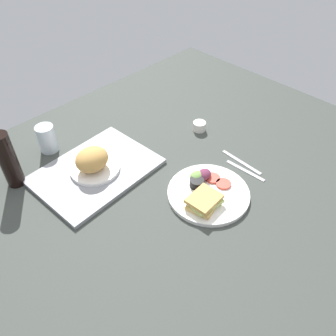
{
  "coord_description": "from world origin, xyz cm",
  "views": [
    {
      "loc": [
        -65.82,
        -64.48,
        92.61
      ],
      "look_at": [
        2.0,
        3.0,
        4.0
      ],
      "focal_mm": 37.02,
      "sensor_mm": 36.0,
      "label": 1
    }
  ],
  "objects_px": {
    "drinking_glass": "(47,139)",
    "serving_tray": "(96,171)",
    "bread_plate_near": "(93,162)",
    "knife": "(241,162)",
    "plate_with_salad": "(207,192)",
    "fork": "(245,170)",
    "soda_bottle": "(8,160)",
    "espresso_cup": "(199,126)"
  },
  "relations": [
    {
      "from": "serving_tray",
      "to": "fork",
      "type": "distance_m",
      "value": 0.58
    },
    {
      "from": "bread_plate_near",
      "to": "plate_with_salad",
      "type": "relative_size",
      "value": 0.64
    },
    {
      "from": "bread_plate_near",
      "to": "espresso_cup",
      "type": "height_order",
      "value": "bread_plate_near"
    },
    {
      "from": "drinking_glass",
      "to": "espresso_cup",
      "type": "bearing_deg",
      "value": -32.76
    },
    {
      "from": "soda_bottle",
      "to": "drinking_glass",
      "type": "bearing_deg",
      "value": 23.47
    },
    {
      "from": "espresso_cup",
      "to": "bread_plate_near",
      "type": "bearing_deg",
      "value": 168.63
    },
    {
      "from": "plate_with_salad",
      "to": "espresso_cup",
      "type": "bearing_deg",
      "value": 44.87
    },
    {
      "from": "plate_with_salad",
      "to": "soda_bottle",
      "type": "bearing_deg",
      "value": 129.58
    },
    {
      "from": "serving_tray",
      "to": "soda_bottle",
      "type": "distance_m",
      "value": 0.31
    },
    {
      "from": "bread_plate_near",
      "to": "drinking_glass",
      "type": "xyz_separation_m",
      "value": [
        -0.05,
        0.25,
        -0.0
      ]
    },
    {
      "from": "soda_bottle",
      "to": "espresso_cup",
      "type": "distance_m",
      "value": 0.79
    },
    {
      "from": "drinking_glass",
      "to": "espresso_cup",
      "type": "xyz_separation_m",
      "value": [
        0.54,
        -0.35,
        -0.04
      ]
    },
    {
      "from": "bread_plate_near",
      "to": "fork",
      "type": "bearing_deg",
      "value": -43.78
    },
    {
      "from": "fork",
      "to": "espresso_cup",
      "type": "bearing_deg",
      "value": -16.86
    },
    {
      "from": "drinking_glass",
      "to": "plate_with_salad",
      "type": "bearing_deg",
      "value": -67.45
    },
    {
      "from": "fork",
      "to": "drinking_glass",
      "type": "bearing_deg",
      "value": 32.59
    },
    {
      "from": "serving_tray",
      "to": "espresso_cup",
      "type": "distance_m",
      "value": 0.5
    },
    {
      "from": "bread_plate_near",
      "to": "fork",
      "type": "height_order",
      "value": "bread_plate_near"
    },
    {
      "from": "drinking_glass",
      "to": "serving_tray",
      "type": "bearing_deg",
      "value": -78.05
    },
    {
      "from": "plate_with_salad",
      "to": "drinking_glass",
      "type": "height_order",
      "value": "drinking_glass"
    },
    {
      "from": "plate_with_salad",
      "to": "soda_bottle",
      "type": "relative_size",
      "value": 1.32
    },
    {
      "from": "serving_tray",
      "to": "plate_with_salad",
      "type": "bearing_deg",
      "value": -61.32
    },
    {
      "from": "serving_tray",
      "to": "drinking_glass",
      "type": "distance_m",
      "value": 0.26
    },
    {
      "from": "plate_with_salad",
      "to": "drinking_glass",
      "type": "bearing_deg",
      "value": 112.55
    },
    {
      "from": "bread_plate_near",
      "to": "soda_bottle",
      "type": "bearing_deg",
      "value": 144.84
    },
    {
      "from": "serving_tray",
      "to": "plate_with_salad",
      "type": "xyz_separation_m",
      "value": [
        0.21,
        -0.38,
        0.01
      ]
    },
    {
      "from": "fork",
      "to": "knife",
      "type": "bearing_deg",
      "value": -39.87
    },
    {
      "from": "espresso_cup",
      "to": "serving_tray",
      "type": "bearing_deg",
      "value": 168.26
    },
    {
      "from": "fork",
      "to": "knife",
      "type": "height_order",
      "value": "same"
    },
    {
      "from": "soda_bottle",
      "to": "fork",
      "type": "height_order",
      "value": "soda_bottle"
    },
    {
      "from": "fork",
      "to": "soda_bottle",
      "type": "bearing_deg",
      "value": 46.08
    },
    {
      "from": "plate_with_salad",
      "to": "fork",
      "type": "bearing_deg",
      "value": -6.65
    },
    {
      "from": "bread_plate_near",
      "to": "knife",
      "type": "xyz_separation_m",
      "value": [
        0.45,
        -0.36,
        -0.06
      ]
    },
    {
      "from": "fork",
      "to": "knife",
      "type": "relative_size",
      "value": 0.89
    },
    {
      "from": "serving_tray",
      "to": "knife",
      "type": "relative_size",
      "value": 2.37
    },
    {
      "from": "bread_plate_near",
      "to": "knife",
      "type": "distance_m",
      "value": 0.58
    },
    {
      "from": "soda_bottle",
      "to": "espresso_cup",
      "type": "xyz_separation_m",
      "value": [
        0.73,
        -0.27,
        -0.09
      ]
    },
    {
      "from": "drinking_glass",
      "to": "espresso_cup",
      "type": "height_order",
      "value": "drinking_glass"
    },
    {
      "from": "plate_with_salad",
      "to": "espresso_cup",
      "type": "xyz_separation_m",
      "value": [
        0.28,
        0.28,
        0.0
      ]
    },
    {
      "from": "espresso_cup",
      "to": "knife",
      "type": "distance_m",
      "value": 0.27
    },
    {
      "from": "serving_tray",
      "to": "knife",
      "type": "bearing_deg",
      "value": -39.43
    },
    {
      "from": "serving_tray",
      "to": "fork",
      "type": "xyz_separation_m",
      "value": [
        0.42,
        -0.41,
        -0.01
      ]
    }
  ]
}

